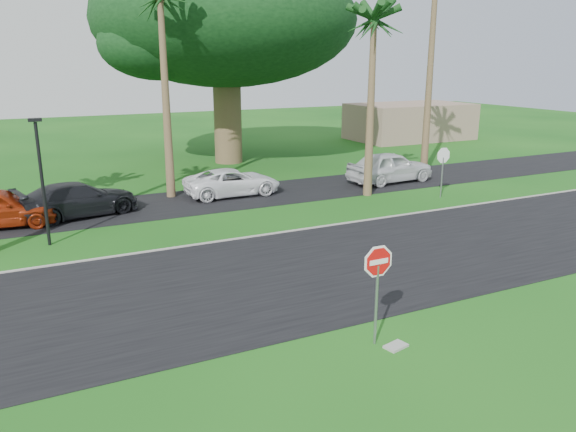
{
  "coord_description": "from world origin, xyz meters",
  "views": [
    {
      "loc": [
        -6.72,
        -13.03,
        6.58
      ],
      "look_at": [
        0.82,
        2.4,
        1.8
      ],
      "focal_mm": 35.0,
      "sensor_mm": 36.0,
      "label": 1
    }
  ],
  "objects_px": {
    "car_dark": "(78,200)",
    "car_minivan": "(233,182)",
    "car_pickup": "(390,167)",
    "stop_sign_far": "(443,162)",
    "stop_sign_near": "(378,275)"
  },
  "relations": [
    {
      "from": "car_minivan",
      "to": "car_dark",
      "type": "bearing_deg",
      "value": 95.78
    },
    {
      "from": "stop_sign_far",
      "to": "car_minivan",
      "type": "relative_size",
      "value": 0.54
    },
    {
      "from": "car_dark",
      "to": "car_pickup",
      "type": "relative_size",
      "value": 1.02
    },
    {
      "from": "car_dark",
      "to": "car_pickup",
      "type": "height_order",
      "value": "car_pickup"
    },
    {
      "from": "car_minivan",
      "to": "car_pickup",
      "type": "xyz_separation_m",
      "value": [
        8.96,
        -0.88,
        0.19
      ]
    },
    {
      "from": "stop_sign_near",
      "to": "car_pickup",
      "type": "xyz_separation_m",
      "value": [
        11.33,
        15.04,
        -0.92
      ]
    },
    {
      "from": "car_dark",
      "to": "car_minivan",
      "type": "height_order",
      "value": "car_dark"
    },
    {
      "from": "stop_sign_near",
      "to": "car_minivan",
      "type": "relative_size",
      "value": 0.54
    },
    {
      "from": "stop_sign_far",
      "to": "car_dark",
      "type": "xyz_separation_m",
      "value": [
        -16.54,
        4.15,
        -1.03
      ]
    },
    {
      "from": "stop_sign_far",
      "to": "car_pickup",
      "type": "xyz_separation_m",
      "value": [
        -0.17,
        4.04,
        -0.92
      ]
    },
    {
      "from": "car_pickup",
      "to": "stop_sign_near",
      "type": "bearing_deg",
      "value": 138.93
    },
    {
      "from": "car_minivan",
      "to": "car_pickup",
      "type": "distance_m",
      "value": 9.01
    },
    {
      "from": "stop_sign_near",
      "to": "car_dark",
      "type": "relative_size",
      "value": 0.51
    },
    {
      "from": "stop_sign_near",
      "to": "car_pickup",
      "type": "relative_size",
      "value": 0.52
    },
    {
      "from": "stop_sign_near",
      "to": "car_pickup",
      "type": "distance_m",
      "value": 18.85
    }
  ]
}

